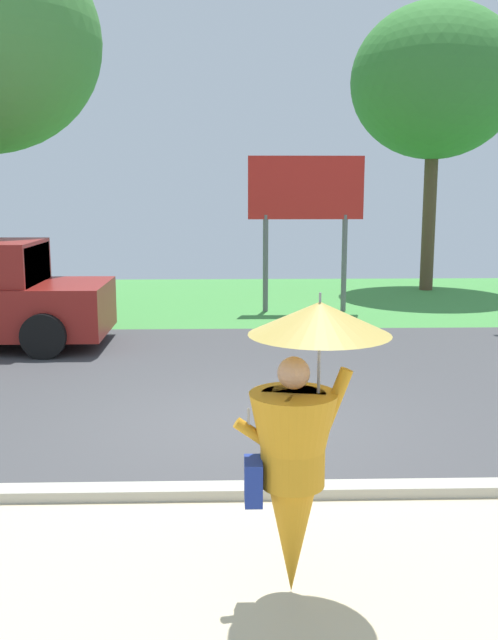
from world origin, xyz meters
name	(u,v)px	position (x,y,z in m)	size (l,w,h in m)	color
ground_plane	(235,369)	(0.00, 2.95, -0.05)	(40.00, 22.00, 0.20)	#424244
monk_pedestrian	(298,446)	(0.37, -3.61, 1.08)	(1.05, 0.95, 2.13)	orange
roadside_billboard	(306,199)	(1.65, 8.10, 2.55)	(2.60, 0.12, 3.50)	slate
tree_left_far	(435,82)	(5.40, 11.51, 5.55)	(4.47, 4.47, 7.61)	brown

